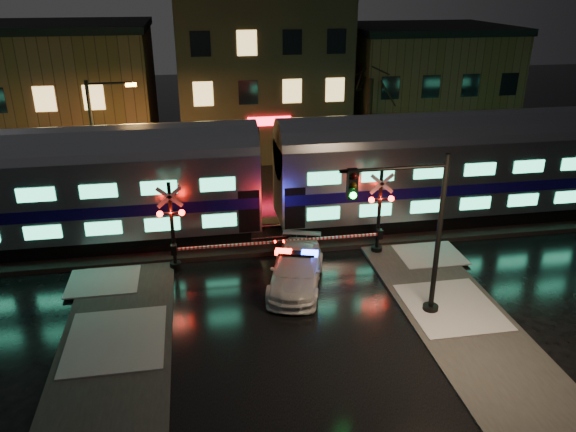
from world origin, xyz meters
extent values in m
plane|color=black|center=(0.00, 0.00, 0.00)|extent=(120.00, 120.00, 0.00)
cube|color=black|center=(0.00, 5.00, 0.12)|extent=(90.00, 4.20, 0.24)
cube|color=#2D2D2D|center=(-6.50, -6.00, 0.06)|extent=(4.00, 20.00, 0.12)
cube|color=#2D2D2D|center=(6.50, -6.00, 0.06)|extent=(4.00, 20.00, 0.12)
cube|color=#523120|center=(-13.00, 22.00, 4.50)|extent=(14.00, 10.00, 9.00)
cube|color=brown|center=(2.00, 22.50, 5.75)|extent=(12.00, 11.00, 11.50)
cube|color=#523120|center=(15.00, 22.00, 4.25)|extent=(12.00, 10.00, 8.50)
cube|color=black|center=(13.22, 5.00, 0.64)|extent=(24.00, 2.40, 0.80)
cube|color=#B7BAC1|center=(13.22, 5.00, 2.94)|extent=(25.00, 3.05, 3.80)
cube|color=#100865|center=(13.22, 5.00, 2.54)|extent=(24.75, 3.09, 0.55)
cube|color=#41F9B2|center=(13.22, 3.45, 1.79)|extent=(21.00, 0.05, 0.62)
cube|color=#41F9B2|center=(13.22, 3.45, 3.59)|extent=(21.00, 0.05, 0.62)
cylinder|color=#B7BAC1|center=(13.22, 5.00, 4.64)|extent=(25.00, 3.05, 3.05)
imported|color=silver|center=(0.74, -0.03, 0.75)|extent=(3.49, 5.55, 1.50)
cube|color=black|center=(0.74, -0.03, 1.54)|extent=(1.61, 0.83, 0.10)
cube|color=#FF0C05|center=(0.20, 0.13, 1.58)|extent=(0.76, 0.53, 0.17)
cube|color=#1426FF|center=(1.28, -0.19, 1.58)|extent=(0.76, 0.53, 0.17)
cylinder|color=black|center=(5.15, 2.40, 0.16)|extent=(0.53, 0.53, 0.32)
cylinder|color=black|center=(5.15, 2.40, 2.11)|extent=(0.17, 0.17, 4.21)
sphere|color=#FF0C05|center=(4.68, 2.22, 2.84)|extent=(0.27, 0.27, 0.27)
sphere|color=#FF0C05|center=(5.63, 2.22, 2.84)|extent=(0.27, 0.27, 0.27)
cube|color=white|center=(2.52, 2.15, 1.11)|extent=(5.27, 0.10, 0.10)
cube|color=black|center=(5.15, 2.15, 1.11)|extent=(0.25, 0.30, 0.45)
cylinder|color=black|center=(-4.42, 2.40, 0.16)|extent=(0.52, 0.52, 0.31)
cylinder|color=black|center=(-4.42, 2.40, 2.09)|extent=(0.17, 0.17, 4.18)
sphere|color=#FF0C05|center=(-4.89, 2.22, 2.82)|extent=(0.27, 0.27, 0.27)
sphere|color=#FF0C05|center=(-3.95, 2.22, 2.82)|extent=(0.27, 0.27, 0.27)
cube|color=white|center=(-1.81, 2.15, 1.10)|extent=(5.22, 0.10, 0.10)
cube|color=black|center=(-4.42, 2.15, 1.10)|extent=(0.25, 0.30, 0.45)
cylinder|color=black|center=(5.59, -3.06, 0.16)|extent=(0.61, 0.61, 0.33)
cylinder|color=black|center=(5.59, -3.06, 3.28)|extent=(0.20, 0.20, 6.56)
cylinder|color=black|center=(3.62, -3.06, 6.12)|extent=(3.94, 0.13, 0.13)
cube|color=black|center=(2.09, -3.21, 5.69)|extent=(0.35, 0.31, 1.09)
sphere|color=#0CFF3F|center=(2.09, -3.37, 5.34)|extent=(0.24, 0.24, 0.24)
cylinder|color=black|center=(-8.37, 9.00, 3.78)|extent=(0.19, 0.19, 7.56)
cylinder|color=black|center=(-7.24, 9.00, 7.37)|extent=(2.27, 0.11, 0.11)
cube|color=orange|center=(-6.20, 9.00, 7.27)|extent=(0.52, 0.26, 0.17)
camera|label=1|loc=(-3.22, -20.86, 12.24)|focal=35.00mm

